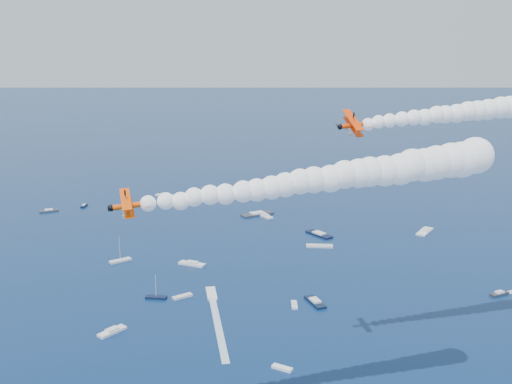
# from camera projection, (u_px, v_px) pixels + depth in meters

# --- Properties ---
(biplane_lead) EXTENTS (10.26, 11.51, 8.31)m
(biplane_lead) POSITION_uv_depth(u_px,v_px,m) (354.00, 125.00, 126.02)
(biplane_lead) COLOR #FF3E05
(biplane_trail) EXTENTS (9.33, 10.47, 6.60)m
(biplane_trail) POSITION_uv_depth(u_px,v_px,m) (130.00, 206.00, 98.26)
(biplane_trail) COLOR #FF4F05
(smoke_trail_lead) EXTENTS (68.74, 52.29, 11.87)m
(smoke_trail_lead) POSITION_uv_depth(u_px,v_px,m) (494.00, 108.00, 133.39)
(smoke_trail_lead) COLOR white
(smoke_trail_trail) EXTENTS (68.73, 52.05, 11.87)m
(smoke_trail_trail) POSITION_uv_depth(u_px,v_px,m) (322.00, 179.00, 105.54)
(smoke_trail_trail) COLOR white
(spectator_boats) EXTENTS (234.77, 172.89, 0.70)m
(spectator_boats) POSITION_uv_depth(u_px,v_px,m) (298.00, 258.00, 221.21)
(spectator_boats) COLOR #2A2F38
(spectator_boats) RESTS_ON ground
(boat_wakes) EXTENTS (122.92, 128.60, 0.04)m
(boat_wakes) POSITION_uv_depth(u_px,v_px,m) (474.00, 348.00, 157.69)
(boat_wakes) COLOR white
(boat_wakes) RESTS_ON ground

